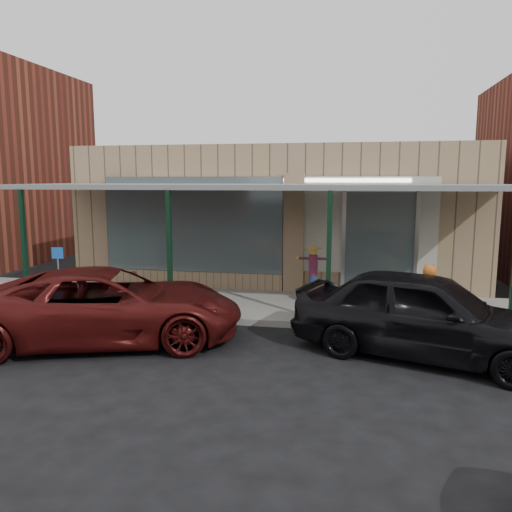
% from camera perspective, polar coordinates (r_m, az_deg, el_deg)
% --- Properties ---
extents(ground, '(120.00, 120.00, 0.00)m').
position_cam_1_polar(ground, '(9.37, -3.84, -11.40)').
color(ground, black).
rests_on(ground, ground).
extents(sidewalk, '(40.00, 3.20, 0.15)m').
position_cam_1_polar(sidewalk, '(12.70, 0.32, -5.61)').
color(sidewalk, gray).
rests_on(sidewalk, ground).
extents(storefront, '(12.00, 6.25, 4.20)m').
position_cam_1_polar(storefront, '(16.85, 3.21, 4.88)').
color(storefront, '#917459').
rests_on(storefront, ground).
extents(awning, '(12.00, 3.00, 3.04)m').
position_cam_1_polar(awning, '(12.27, 0.30, 7.75)').
color(awning, gray).
rests_on(awning, ground).
extents(block_buildings_near, '(61.00, 8.00, 8.00)m').
position_cam_1_polar(block_buildings_near, '(17.71, 10.28, 10.36)').
color(block_buildings_near, brown).
rests_on(block_buildings_near, ground).
extents(barrel_scarecrow, '(0.86, 0.74, 1.47)m').
position_cam_1_polar(barrel_scarecrow, '(12.81, 6.51, -2.92)').
color(barrel_scarecrow, '#513B20').
rests_on(barrel_scarecrow, sidewalk).
extents(barrel_pumpkin, '(0.70, 0.70, 0.80)m').
position_cam_1_polar(barrel_pumpkin, '(11.82, 15.91, -5.26)').
color(barrel_pumpkin, '#513B20').
rests_on(barrel_pumpkin, sidewalk).
extents(handicap_sign, '(0.28, 0.08, 1.39)m').
position_cam_1_polar(handicap_sign, '(13.55, -21.67, -1.14)').
color(handicap_sign, gray).
rests_on(handicap_sign, sidewalk).
extents(parked_sedan, '(5.07, 3.29, 1.61)m').
position_cam_1_polar(parked_sedan, '(9.61, 18.65, -6.31)').
color(parked_sedan, black).
rests_on(parked_sedan, ground).
extents(car_maroon, '(5.80, 3.94, 1.47)m').
position_cam_1_polar(car_maroon, '(10.40, -16.54, -5.46)').
color(car_maroon, '#4D100F').
rests_on(car_maroon, ground).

